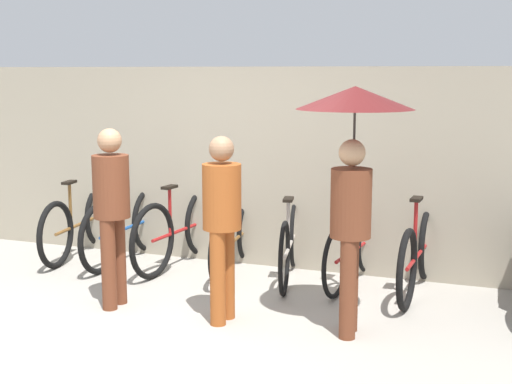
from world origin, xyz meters
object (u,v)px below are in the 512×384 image
(pedestrian_trailing, at_px, (353,144))
(parked_bicycle_1, at_px, (127,227))
(parked_bicycle_4, at_px, (290,243))
(pedestrian_leading, at_px, (112,205))
(parked_bicycle_3, at_px, (234,238))
(parked_bicycle_5, at_px, (354,248))
(pedestrian_center, at_px, (222,216))
(parked_bicycle_0, at_px, (79,223))
(parked_bicycle_6, at_px, (418,254))
(parked_bicycle_2, at_px, (180,230))

(pedestrian_trailing, bearing_deg, parked_bicycle_1, 148.94)
(pedestrian_trailing, bearing_deg, parked_bicycle_4, 119.49)
(parked_bicycle_4, bearing_deg, pedestrian_leading, 125.85)
(parked_bicycle_3, height_order, parked_bicycle_5, parked_bicycle_5)
(parked_bicycle_4, bearing_deg, pedestrian_center, 161.54)
(parked_bicycle_0, height_order, parked_bicycle_5, parked_bicycle_0)
(parked_bicycle_5, distance_m, pedestrian_trailing, 1.74)
(parked_bicycle_0, xyz_separation_m, parked_bicycle_1, (0.63, -0.03, 0.01))
(parked_bicycle_0, bearing_deg, parked_bicycle_6, -97.96)
(parked_bicycle_5, bearing_deg, parked_bicycle_4, 102.98)
(pedestrian_leading, bearing_deg, parked_bicycle_4, 45.55)
(parked_bicycle_6, height_order, pedestrian_leading, pedestrian_leading)
(parked_bicycle_3, distance_m, pedestrian_trailing, 2.30)
(pedestrian_trailing, bearing_deg, parked_bicycle_6, 65.56)
(parked_bicycle_4, xyz_separation_m, pedestrian_leading, (-1.21, -1.34, 0.55))
(parked_bicycle_4, relative_size, pedestrian_center, 1.08)
(parked_bicycle_6, height_order, pedestrian_center, pedestrian_center)
(parked_bicycle_1, distance_m, parked_bicycle_4, 1.90)
(parked_bicycle_5, xyz_separation_m, pedestrian_leading, (-1.85, -1.41, 0.56))
(parked_bicycle_4, xyz_separation_m, parked_bicycle_5, (0.63, 0.08, -0.01))
(parked_bicycle_6, bearing_deg, parked_bicycle_0, 91.18)
(parked_bicycle_1, distance_m, parked_bicycle_2, 0.63)
(parked_bicycle_5, relative_size, parked_bicycle_6, 0.92)
(parked_bicycle_0, bearing_deg, parked_bicycle_1, -99.94)
(parked_bicycle_2, distance_m, pedestrian_center, 1.88)
(pedestrian_center, bearing_deg, parked_bicycle_4, 86.08)
(pedestrian_trailing, bearing_deg, parked_bicycle_3, 133.05)
(parked_bicycle_0, xyz_separation_m, parked_bicycle_5, (3.16, 0.00, -0.01))
(parked_bicycle_4, distance_m, pedestrian_leading, 1.89)
(parked_bicycle_4, relative_size, pedestrian_trailing, 0.86)
(parked_bicycle_1, relative_size, pedestrian_trailing, 0.90)
(parked_bicycle_2, relative_size, parked_bicycle_5, 1.11)
(parked_bicycle_2, bearing_deg, parked_bicycle_0, 94.92)
(parked_bicycle_3, bearing_deg, parked_bicycle_1, 84.76)
(pedestrian_center, bearing_deg, pedestrian_trailing, 11.24)
(parked_bicycle_5, bearing_deg, parked_bicycle_6, -90.83)
(parked_bicycle_1, relative_size, parked_bicycle_3, 1.05)
(parked_bicycle_2, distance_m, parked_bicycle_3, 0.63)
(parked_bicycle_2, xyz_separation_m, parked_bicycle_5, (1.90, 0.00, -0.04))
(pedestrian_leading, bearing_deg, parked_bicycle_0, 130.76)
(pedestrian_center, bearing_deg, parked_bicycle_6, 46.27)
(pedestrian_leading, bearing_deg, pedestrian_center, -3.50)
(parked_bicycle_0, xyz_separation_m, pedestrian_leading, (1.31, -1.41, 0.55))
(parked_bicycle_2, distance_m, parked_bicycle_5, 1.90)
(parked_bicycle_4, bearing_deg, parked_bicycle_0, 76.43)
(parked_bicycle_5, height_order, pedestrian_center, pedestrian_center)
(parked_bicycle_1, bearing_deg, parked_bicycle_4, -90.29)
(parked_bicycle_6, distance_m, pedestrian_center, 2.03)
(parked_bicycle_5, distance_m, parked_bicycle_6, 0.64)
(parked_bicycle_0, distance_m, parked_bicycle_3, 1.90)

